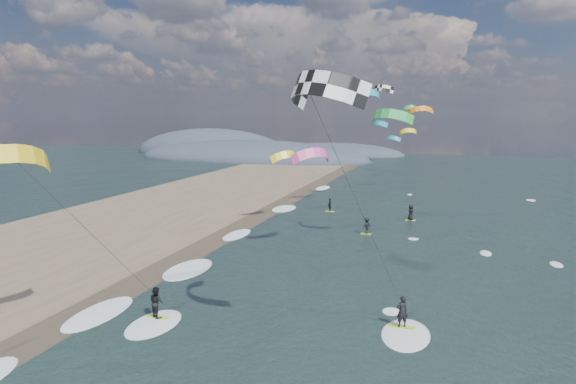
% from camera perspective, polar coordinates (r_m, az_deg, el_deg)
% --- Properties ---
extents(wet_sand_strip, '(3.00, 240.00, 0.00)m').
position_cam_1_polar(wet_sand_strip, '(35.46, -18.55, -10.82)').
color(wet_sand_strip, '#382D23').
rests_on(wet_sand_strip, ground).
extents(coastal_hills, '(80.00, 41.00, 15.00)m').
position_cam_1_polar(coastal_hills, '(135.77, -5.04, 4.26)').
color(coastal_hills, '#3D4756').
rests_on(coastal_hills, ground).
extents(kitesurfer_near_a, '(7.93, 9.49, 14.29)m').
position_cam_1_polar(kitesurfer_near_a, '(21.80, 4.70, 6.39)').
color(kitesurfer_near_a, '#B3E328').
rests_on(kitesurfer_near_a, ground).
extents(kitesurfer_near_b, '(6.89, 9.48, 11.35)m').
position_cam_1_polar(kitesurfer_near_b, '(26.45, -25.45, -1.89)').
color(kitesurfer_near_b, '#B3E328').
rests_on(kitesurfer_near_b, ground).
extents(far_kitesurfers, '(10.87, 10.67, 1.80)m').
position_cam_1_polar(far_kitesurfers, '(52.90, 10.49, -2.90)').
color(far_kitesurfers, '#B3E328').
rests_on(far_kitesurfers, ground).
extents(bg_kite_field, '(15.87, 74.86, 9.35)m').
position_cam_1_polar(bg_kite_field, '(68.53, 11.27, 8.41)').
color(bg_kite_field, '#D83F8C').
rests_on(bg_kite_field, ground).
extents(shoreline_surf, '(2.40, 79.40, 0.11)m').
position_cam_1_polar(shoreline_surf, '(38.53, -12.85, -8.94)').
color(shoreline_surf, white).
rests_on(shoreline_surf, ground).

